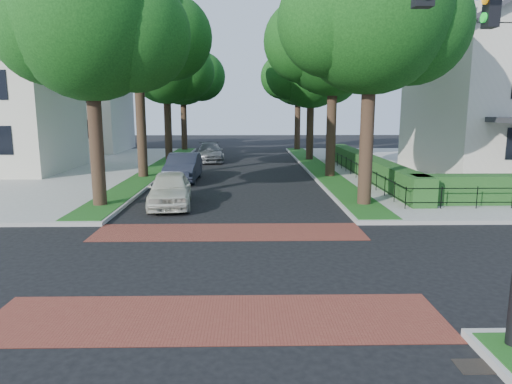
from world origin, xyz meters
TOP-DOWN VIEW (x-y plane):
  - ground at (0.00, 0.00)m, footprint 120.00×120.00m
  - crosswalk_far at (0.00, 3.20)m, footprint 9.00×2.20m
  - crosswalk_near at (0.00, -3.20)m, footprint 9.00×2.20m
  - storm_drain at (4.30, -5.00)m, footprint 0.65×0.45m
  - grass_strip_ne at (5.40, 19.10)m, footprint 1.60×29.80m
  - grass_strip_nw at (-5.40, 19.10)m, footprint 1.60×29.80m
  - tree_right_near at (5.60, 7.24)m, footprint 7.75×6.67m
  - tree_right_mid at (5.61, 15.25)m, footprint 8.25×7.09m
  - tree_right_far at (5.60, 24.22)m, footprint 7.25×6.23m
  - tree_right_back at (5.60, 33.23)m, footprint 7.50×6.45m
  - tree_left_near at (-5.40, 7.23)m, footprint 7.50×6.45m
  - tree_left_mid at (-5.39, 15.24)m, footprint 8.00×6.88m
  - tree_left_far at (-5.40, 24.22)m, footprint 7.00×6.02m
  - tree_left_back at (-5.40, 33.24)m, footprint 7.75×6.66m
  - hedge_main_road at (7.70, 15.00)m, footprint 1.00×18.00m
  - fence_main_road at (6.90, 15.00)m, footprint 0.06×18.00m
  - house_left_far at (-15.49, 31.99)m, footprint 10.00×9.00m
  - parked_car_front at (-2.66, 7.40)m, footprint 2.20×4.48m
  - parked_car_middle at (-3.04, 14.28)m, footprint 1.71×4.77m
  - parked_car_rear at (-2.30, 24.00)m, footprint 2.52×5.08m

SIDE VIEW (x-z plane):
  - ground at x=0.00m, z-range 0.00..0.00m
  - crosswalk_far at x=0.00m, z-range 0.00..0.01m
  - crosswalk_near at x=0.00m, z-range 0.00..0.01m
  - storm_drain at x=4.30m, z-range 0.00..0.01m
  - grass_strip_ne at x=5.40m, z-range 0.15..0.17m
  - grass_strip_nw at x=-5.40m, z-range 0.15..0.17m
  - fence_main_road at x=6.90m, z-range 0.15..1.05m
  - parked_car_rear at x=-2.30m, z-range 0.00..1.42m
  - parked_car_front at x=-2.66m, z-range 0.00..1.47m
  - hedge_main_road at x=7.70m, z-range 0.15..1.35m
  - parked_car_middle at x=-3.04m, z-range 0.00..1.57m
  - house_left_far at x=-15.49m, z-range -0.03..10.11m
  - tree_right_far at x=5.60m, z-range 2.04..11.78m
  - tree_left_far at x=-5.40m, z-range 2.19..12.05m
  - tree_right_back at x=5.60m, z-range 2.17..12.37m
  - tree_left_near at x=-5.40m, z-range 2.17..12.37m
  - tree_left_back at x=-5.40m, z-range 2.19..12.63m
  - tree_right_near at x=5.60m, z-range 2.30..12.96m
  - tree_right_mid at x=5.61m, z-range 2.38..13.60m
  - tree_left_mid at x=-5.39m, z-range 2.60..14.08m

